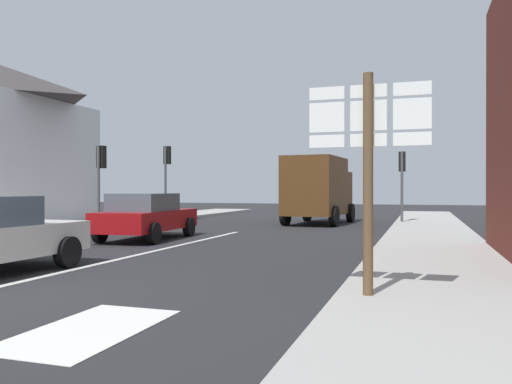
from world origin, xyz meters
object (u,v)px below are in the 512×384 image
object	(u,v)px
traffic_light_near_left	(101,167)
route_sign_post	(368,160)
traffic_light_far_right	(402,171)
traffic_light_far_left	(167,166)
delivery_truck	(318,188)
sedan_far	(146,216)

from	to	relation	value
traffic_light_near_left	route_sign_post	bearing A→B (deg)	-41.99
traffic_light_far_right	traffic_light_far_left	size ratio (longest dim) A/B	0.88
delivery_truck	route_sign_post	world-z (taller)	route_sign_post
sedan_far	traffic_light_near_left	world-z (taller)	traffic_light_near_left
delivery_truck	traffic_light_far_right	bearing A→B (deg)	12.43
delivery_truck	route_sign_post	bearing A→B (deg)	-76.62
sedan_far	route_sign_post	distance (m)	10.58
route_sign_post	traffic_light_near_left	world-z (taller)	traffic_light_near_left
route_sign_post	traffic_light_far_right	world-z (taller)	traffic_light_far_right
sedan_far	route_sign_post	world-z (taller)	route_sign_post
sedan_far	route_sign_post	size ratio (longest dim) A/B	1.34
traffic_light_far_right	traffic_light_near_left	size ratio (longest dim) A/B	0.99
delivery_truck	traffic_light_near_left	distance (m)	9.66
sedan_far	traffic_light_far_left	bearing A→B (deg)	114.05
traffic_light_far_right	traffic_light_near_left	xyz separation A→B (m)	(-11.41, -6.57, 0.03)
traffic_light_far_right	traffic_light_near_left	world-z (taller)	traffic_light_near_left
route_sign_post	traffic_light_far_right	distance (m)	16.99
route_sign_post	traffic_light_far_left	bearing A→B (deg)	125.85
traffic_light_far_left	route_sign_post	bearing A→B (deg)	-54.15
route_sign_post	traffic_light_far_left	world-z (taller)	traffic_light_far_left
sedan_far	traffic_light_far_right	size ratio (longest dim) A/B	1.29
traffic_light_near_left	delivery_truck	bearing A→B (deg)	36.74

